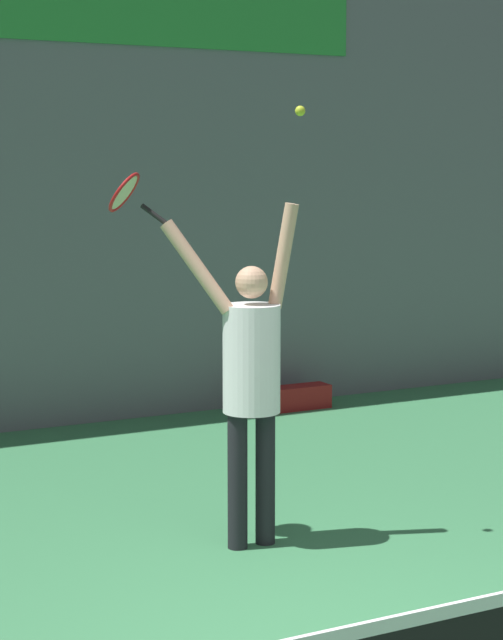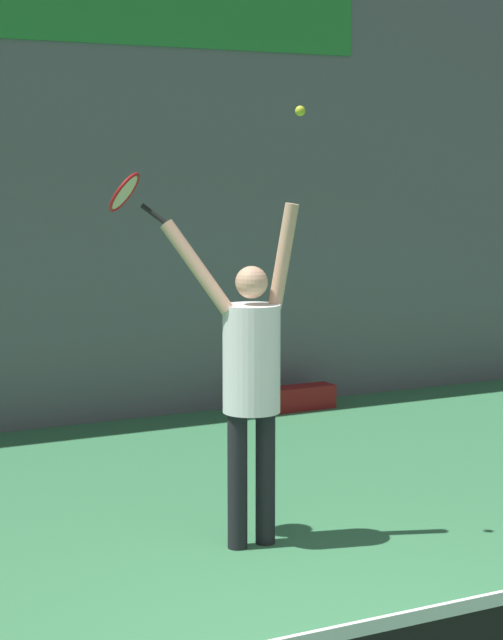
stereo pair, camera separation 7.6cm
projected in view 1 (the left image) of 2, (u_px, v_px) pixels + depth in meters
name	position (u px, v px, depth m)	size (l,w,h in m)	color
back_wall	(12.00, 163.00, 10.62)	(18.00, 0.10, 5.00)	slate
tennis_player	(251.00, 372.00, 7.45)	(0.85, 0.50, 2.24)	black
tennis_racket	(127.00, 194.00, 7.35)	(0.40, 0.37, 0.34)	black
tennis_ball	(300.00, 111.00, 7.23)	(0.06, 0.06, 0.06)	#CCDB2D
water_bottle	(263.00, 402.00, 11.53)	(0.08, 0.08, 0.31)	#D84C19
equipment_bag	(296.00, 398.00, 11.86)	(0.72, 0.24, 0.24)	maroon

